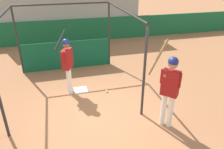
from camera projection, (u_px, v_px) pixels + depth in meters
ground_plane at (100, 116)px, 6.08m from camera, size 60.00×60.00×0.00m
outfield_wall at (73, 31)px, 11.99m from camera, size 24.00×0.12×1.24m
bleacher_section at (68, 6)px, 13.33m from camera, size 7.60×4.00×3.32m
batting_cage at (67, 47)px, 7.91m from camera, size 3.56×3.80×2.58m
home_plate at (81, 90)px, 7.39m from camera, size 0.44×0.44×0.02m
player_batter at (67, 61)px, 6.83m from camera, size 0.57×0.94×1.95m
player_waiting at (170, 85)px, 5.24m from camera, size 0.76×0.63×2.24m
baseball at (107, 91)px, 7.25m from camera, size 0.07×0.07×0.07m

